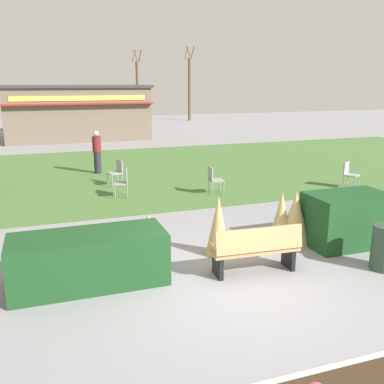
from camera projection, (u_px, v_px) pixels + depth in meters
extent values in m
plane|color=gray|center=(238.00, 285.00, 7.71)|extent=(80.00, 80.00, 0.00)
cube|color=#446B33|center=(127.00, 172.00, 17.45)|extent=(36.00, 12.00, 0.01)
cube|color=tan|center=(254.00, 250.00, 8.14)|extent=(1.72, 0.58, 0.06)
cube|color=tan|center=(260.00, 240.00, 7.86)|extent=(1.70, 0.22, 0.44)
cube|color=black|center=(218.00, 265.00, 8.00)|extent=(0.10, 0.44, 0.45)
cube|color=black|center=(288.00, 256.00, 8.38)|extent=(0.10, 0.44, 0.45)
cube|color=tan|center=(214.00, 248.00, 7.89)|extent=(0.08, 0.44, 0.06)
cube|color=tan|center=(293.00, 239.00, 8.32)|extent=(0.08, 0.44, 0.06)
cube|color=#19421E|center=(89.00, 259.00, 7.64)|extent=(2.72, 1.10, 0.94)
cube|color=#19421E|center=(347.00, 219.00, 9.51)|extent=(1.80, 1.10, 1.17)
cone|color=tan|center=(281.00, 217.00, 9.61)|extent=(0.55, 0.55, 1.18)
cone|color=tan|center=(295.00, 218.00, 9.55)|extent=(0.71, 0.71, 1.21)
cone|color=tan|center=(149.00, 234.00, 8.98)|extent=(0.57, 0.57, 0.90)
cone|color=tan|center=(218.00, 226.00, 8.91)|extent=(0.52, 0.52, 1.28)
cube|color=#6B5B4C|center=(78.00, 114.00, 27.13)|extent=(8.55, 4.18, 3.20)
cube|color=#333338|center=(76.00, 86.00, 26.72)|extent=(8.85, 4.48, 0.16)
cube|color=maroon|center=(80.00, 104.00, 24.88)|extent=(8.65, 0.36, 0.08)
cube|color=#D8CC4C|center=(80.00, 98.00, 24.95)|extent=(7.70, 0.04, 0.28)
cube|color=gray|center=(351.00, 175.00, 14.65)|extent=(0.61, 0.61, 0.04)
cube|color=gray|center=(346.00, 168.00, 14.72)|extent=(0.39, 0.27, 0.44)
cylinder|color=gray|center=(355.00, 183.00, 14.45)|extent=(0.03, 0.03, 0.45)
cylinder|color=gray|center=(358.00, 181.00, 14.74)|extent=(0.03, 0.03, 0.45)
cylinder|color=gray|center=(343.00, 182.00, 14.68)|extent=(0.03, 0.03, 0.45)
cylinder|color=gray|center=(347.00, 180.00, 14.97)|extent=(0.03, 0.03, 0.45)
cube|color=gray|center=(115.00, 173.00, 15.00)|extent=(0.54, 0.54, 0.04)
cube|color=gray|center=(120.00, 166.00, 15.06)|extent=(0.15, 0.43, 0.44)
cylinder|color=gray|center=(108.00, 179.00, 15.10)|extent=(0.03, 0.03, 0.45)
cylinder|color=gray|center=(112.00, 181.00, 14.80)|extent=(0.03, 0.03, 0.45)
cylinder|color=gray|center=(118.00, 178.00, 15.31)|extent=(0.03, 0.03, 0.45)
cylinder|color=gray|center=(122.00, 180.00, 15.01)|extent=(0.03, 0.03, 0.45)
cube|color=gray|center=(121.00, 183.00, 13.47)|extent=(0.50, 0.50, 0.04)
cube|color=gray|center=(127.00, 176.00, 13.45)|extent=(0.11, 0.44, 0.44)
cylinder|color=gray|center=(115.00, 189.00, 13.67)|extent=(0.03, 0.03, 0.45)
cylinder|color=gray|center=(115.00, 192.00, 13.31)|extent=(0.03, 0.03, 0.45)
cylinder|color=gray|center=(127.00, 189.00, 13.74)|extent=(0.03, 0.03, 0.45)
cylinder|color=gray|center=(127.00, 191.00, 13.37)|extent=(0.03, 0.03, 0.45)
cube|color=gray|center=(216.00, 180.00, 13.90)|extent=(0.47, 0.47, 0.04)
cube|color=gray|center=(211.00, 174.00, 13.80)|extent=(0.08, 0.44, 0.44)
cylinder|color=gray|center=(224.00, 188.00, 13.82)|extent=(0.03, 0.03, 0.45)
cylinder|color=gray|center=(220.00, 185.00, 14.18)|extent=(0.03, 0.03, 0.45)
cylinder|color=gray|center=(212.00, 189.00, 13.73)|extent=(0.03, 0.03, 0.45)
cylinder|color=gray|center=(209.00, 186.00, 14.09)|extent=(0.03, 0.03, 0.45)
cylinder|color=#23232D|center=(98.00, 163.00, 17.07)|extent=(0.28, 0.28, 0.85)
cylinder|color=maroon|center=(97.00, 144.00, 16.89)|extent=(0.34, 0.34, 0.62)
sphere|color=beige|center=(96.00, 134.00, 16.78)|extent=(0.22, 0.22, 0.22)
cube|color=#2D6638|center=(34.00, 122.00, 33.01)|extent=(4.32, 2.11, 0.60)
cube|color=black|center=(32.00, 116.00, 32.84)|extent=(2.42, 1.75, 0.44)
cylinder|color=black|center=(51.00, 123.00, 34.39)|extent=(0.65, 0.27, 0.64)
cylinder|color=black|center=(54.00, 126.00, 32.75)|extent=(0.65, 0.27, 0.64)
cylinder|color=black|center=(16.00, 125.00, 33.38)|extent=(0.65, 0.27, 0.64)
cylinder|color=black|center=(17.00, 127.00, 31.75)|extent=(0.65, 0.27, 0.64)
cube|color=black|center=(98.00, 120.00, 34.55)|extent=(4.23, 1.86, 0.60)
cube|color=black|center=(96.00, 115.00, 34.39)|extent=(2.33, 1.62, 0.44)
cylinder|color=black|center=(113.00, 122.00, 35.87)|extent=(0.64, 0.23, 0.64)
cylinder|color=black|center=(117.00, 124.00, 34.20)|extent=(0.64, 0.23, 0.64)
cylinder|color=black|center=(81.00, 123.00, 35.01)|extent=(0.64, 0.23, 0.64)
cylinder|color=black|center=(83.00, 125.00, 33.34)|extent=(0.64, 0.23, 0.64)
cylinder|color=brown|center=(190.00, 90.00, 40.15)|extent=(0.28, 0.28, 5.68)
cylinder|color=brown|center=(193.00, 52.00, 39.53)|extent=(0.25, 0.58, 1.12)
cylinder|color=brown|center=(187.00, 52.00, 39.55)|extent=(0.54, 0.36, 1.12)
cylinder|color=brown|center=(189.00, 52.00, 38.99)|extent=(0.54, 0.35, 1.12)
cylinder|color=brown|center=(138.00, 91.00, 40.20)|extent=(0.28, 0.28, 5.39)
cylinder|color=brown|center=(140.00, 56.00, 39.61)|extent=(0.25, 0.58, 1.12)
cylinder|color=brown|center=(134.00, 56.00, 39.63)|extent=(0.54, 0.36, 1.12)
cylinder|color=brown|center=(136.00, 55.00, 39.07)|extent=(0.54, 0.35, 1.12)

